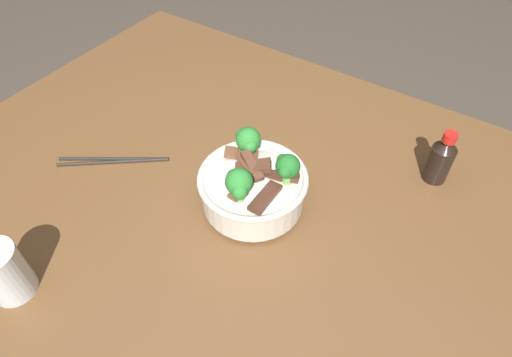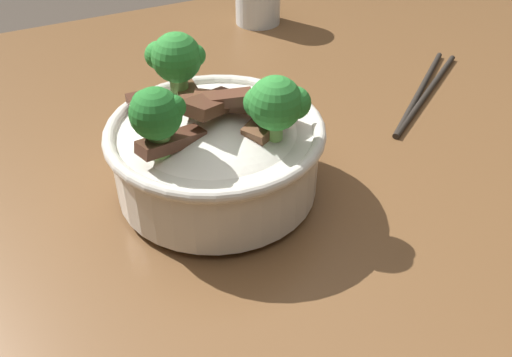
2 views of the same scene
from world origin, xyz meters
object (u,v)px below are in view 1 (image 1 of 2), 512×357
Objects in this scene: rice_bowl at (253,184)px; soy_sauce_bottle at (441,159)px; chopsticks_pair at (114,160)px; drinking_glass at (5,274)px.

rice_bowl reaches higher than soy_sauce_bottle.
rice_bowl is 1.03× the size of chopsticks_pair.
rice_bowl is 1.73× the size of soy_sauce_bottle.
soy_sauce_bottle is at bearing -150.60° from chopsticks_pair.
drinking_glass is at bearing 105.77° from chopsticks_pair.
soy_sauce_bottle reaches higher than drinking_glass.
soy_sauce_bottle is (-0.27, -0.26, -0.01)m from rice_bowl.
drinking_glass is at bearing 58.33° from rice_bowl.
rice_bowl is 0.37m from soy_sauce_bottle.
drinking_glass is 0.31m from chopsticks_pair.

